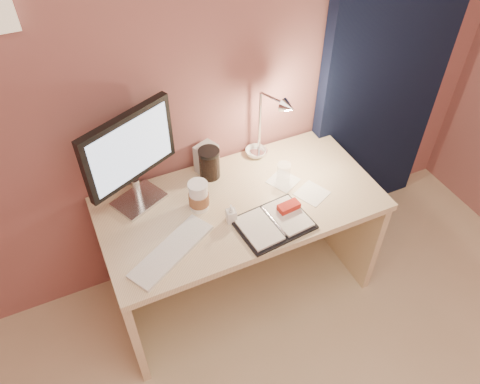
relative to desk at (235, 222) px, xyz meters
name	(u,v)px	position (x,y,z in m)	size (l,w,h in m)	color
room	(376,59)	(0.95, 0.24, 0.63)	(3.50, 3.50, 3.50)	#C6B28E
desk	(235,222)	(0.00, 0.00, 0.00)	(1.40, 0.70, 0.73)	beige
monitor	(129,154)	(-0.46, 0.14, 0.54)	(0.46, 0.26, 0.52)	silver
keyboard	(172,251)	(-0.41, -0.24, 0.23)	(0.44, 0.13, 0.02)	silver
planner	(275,222)	(0.09, -0.28, 0.24)	(0.37, 0.29, 0.05)	black
paper_a	(312,193)	(0.35, -0.18, 0.23)	(0.14, 0.14, 0.00)	silver
paper_c	(283,181)	(0.27, -0.03, 0.23)	(0.14, 0.14, 0.00)	silver
coffee_cup	(199,197)	(-0.20, -0.03, 0.30)	(0.10, 0.10, 0.16)	white
clear_cup	(283,174)	(0.26, -0.04, 0.29)	(0.07, 0.07, 0.12)	white
bowl	(256,152)	(0.23, 0.22, 0.24)	(0.12, 0.12, 0.04)	white
lotion_bottle	(231,213)	(-0.09, -0.17, 0.28)	(0.05, 0.05, 0.10)	white
dark_jar	(210,165)	(-0.06, 0.17, 0.30)	(0.11, 0.11, 0.15)	black
product_box	(207,158)	(-0.06, 0.21, 0.31)	(0.11, 0.09, 0.16)	#B1B1AD
desk_lamp	(261,126)	(0.21, 0.13, 0.49)	(0.17, 0.25, 0.42)	silver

